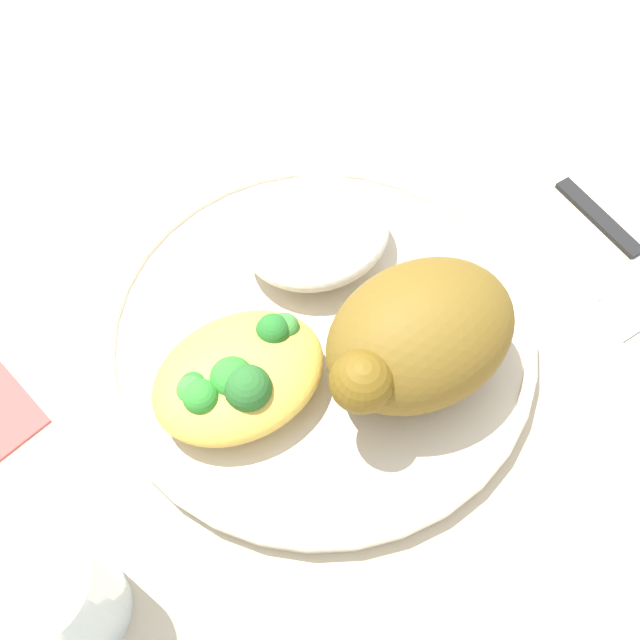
{
  "coord_description": "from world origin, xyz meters",
  "views": [
    {
      "loc": [
        0.12,
        0.2,
        0.43
      ],
      "look_at": [
        0.0,
        0.0,
        0.03
      ],
      "focal_mm": 40.94,
      "sensor_mm": 36.0,
      "label": 1
    }
  ],
  "objects": [
    {
      "name": "mac_cheese_with_broccoli",
      "position": [
        0.06,
        0.01,
        0.04
      ],
      "size": [
        0.11,
        0.08,
        0.04
      ],
      "color": "gold",
      "rests_on": "plate"
    },
    {
      "name": "water_glass",
      "position": [
        0.2,
        0.08,
        0.04
      ],
      "size": [
        0.06,
        0.06,
        0.09
      ],
      "primitive_type": "cylinder",
      "color": "silver",
      "rests_on": "ground_plane"
    },
    {
      "name": "rice_pile",
      "position": [
        -0.03,
        -0.06,
        0.03
      ],
      "size": [
        0.1,
        0.09,
        0.04
      ],
      "primitive_type": "ellipsoid",
      "color": "white",
      "rests_on": "plate"
    },
    {
      "name": "knife",
      "position": [
        -0.23,
        0.06,
        0.0
      ],
      "size": [
        0.02,
        0.19,
        0.01
      ],
      "color": "black",
      "rests_on": "ground_plane"
    },
    {
      "name": "roasted_chicken",
      "position": [
        -0.03,
        0.05,
        0.06
      ],
      "size": [
        0.13,
        0.09,
        0.07
      ],
      "color": "brown",
      "rests_on": "plate"
    },
    {
      "name": "ground_plane",
      "position": [
        0.0,
        0.0,
        0.0
      ],
      "size": [
        2.0,
        2.0,
        0.0
      ],
      "primitive_type": "plane",
      "color": "beige"
    },
    {
      "name": "fork",
      "position": [
        -0.18,
        0.04,
        0.0
      ],
      "size": [
        0.02,
        0.14,
        0.01
      ],
      "color": "silver",
      "rests_on": "ground_plane"
    },
    {
      "name": "plate",
      "position": [
        0.0,
        0.0,
        0.01
      ],
      "size": [
        0.28,
        0.28,
        0.02
      ],
      "color": "beige",
      "rests_on": "ground_plane"
    }
  ]
}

